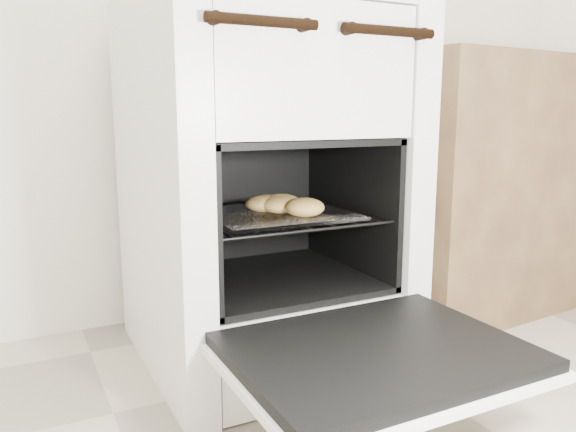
# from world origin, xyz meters

# --- Properties ---
(stove) EXTENTS (0.59, 0.66, 0.91)m
(stove) POSITION_xyz_m (0.08, 1.17, 0.44)
(stove) COLOR white
(stove) RESTS_ON ground
(oven_door) EXTENTS (0.53, 0.41, 0.04)m
(oven_door) POSITION_xyz_m (0.08, 0.67, 0.20)
(oven_door) COLOR black
(oven_door) RESTS_ON stove
(oven_rack) EXTENTS (0.43, 0.41, 0.01)m
(oven_rack) POSITION_xyz_m (0.08, 1.11, 0.38)
(oven_rack) COLOR black
(oven_rack) RESTS_ON stove
(foil_sheet) EXTENTS (0.34, 0.30, 0.01)m
(foil_sheet) POSITION_xyz_m (0.08, 1.09, 0.39)
(foil_sheet) COLOR white
(foil_sheet) RESTS_ON oven_rack
(baked_rolls) EXTENTS (0.19, 0.23, 0.04)m
(baked_rolls) POSITION_xyz_m (0.08, 1.08, 0.41)
(baked_rolls) COLOR tan
(baked_rolls) RESTS_ON foil_sheet
(counter) EXTENTS (0.84, 0.59, 0.80)m
(counter) POSITION_xyz_m (0.90, 1.27, 0.40)
(counter) COLOR olive
(counter) RESTS_ON ground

